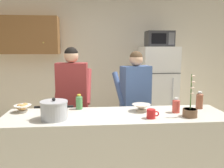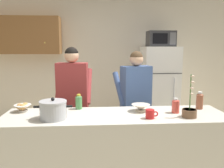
% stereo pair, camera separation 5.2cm
% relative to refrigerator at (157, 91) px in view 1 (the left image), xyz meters
% --- Properties ---
extents(back_wall_unit, '(6.00, 0.48, 2.60)m').
position_rel_refrigerator_xyz_m(back_wall_unit, '(-1.23, 0.41, 0.56)').
color(back_wall_unit, beige).
rests_on(back_wall_unit, ground).
extents(kitchen_island, '(2.44, 0.68, 0.92)m').
position_rel_refrigerator_xyz_m(kitchen_island, '(-0.98, -1.85, -0.37)').
color(kitchen_island, beige).
rests_on(kitchen_island, ground).
extents(refrigerator, '(0.64, 0.68, 1.65)m').
position_rel_refrigerator_xyz_m(refrigerator, '(0.00, 0.00, 0.00)').
color(refrigerator, white).
rests_on(refrigerator, ground).
extents(microwave, '(0.48, 0.37, 0.28)m').
position_rel_refrigerator_xyz_m(microwave, '(0.00, -0.02, 0.97)').
color(microwave, '#2D2D30').
rests_on(microwave, refrigerator).
extents(person_near_pot, '(0.52, 0.44, 1.65)m').
position_rel_refrigerator_xyz_m(person_near_pot, '(-1.51, -1.10, 0.20)').
color(person_near_pot, black).
rests_on(person_near_pot, ground).
extents(person_by_sink, '(0.57, 0.52, 1.59)m').
position_rel_refrigerator_xyz_m(person_by_sink, '(-0.64, -1.11, 0.16)').
color(person_by_sink, '#33384C').
rests_on(person_by_sink, ground).
extents(cooking_pot, '(0.39, 0.28, 0.23)m').
position_rel_refrigerator_xyz_m(cooking_pot, '(-1.62, -1.97, 0.19)').
color(cooking_pot, '#ADAFB5').
rests_on(cooking_pot, kitchen_island).
extents(coffee_mug, '(0.13, 0.09, 0.10)m').
position_rel_refrigerator_xyz_m(coffee_mug, '(-0.64, -2.02, 0.14)').
color(coffee_mug, red).
rests_on(coffee_mug, kitchen_island).
extents(bread_bowl, '(0.19, 0.19, 0.10)m').
position_rel_refrigerator_xyz_m(bread_bowl, '(-2.02, -1.66, 0.15)').
color(bread_bowl, white).
rests_on(bread_bowl, kitchen_island).
extents(empty_bowl, '(0.21, 0.21, 0.08)m').
position_rel_refrigerator_xyz_m(empty_bowl, '(-0.68, -1.74, 0.14)').
color(empty_bowl, beige).
rests_on(empty_bowl, kitchen_island).
extents(bottle_near_edge, '(0.08, 0.08, 0.21)m').
position_rel_refrigerator_xyz_m(bottle_near_edge, '(0.03, -1.68, 0.19)').
color(bottle_near_edge, brown).
rests_on(bottle_near_edge, kitchen_island).
extents(bottle_mid_counter, '(0.08, 0.08, 0.17)m').
position_rel_refrigerator_xyz_m(bottle_mid_counter, '(-0.31, -1.82, 0.18)').
color(bottle_mid_counter, '#D84C3F').
rests_on(bottle_mid_counter, kitchen_island).
extents(bottle_far_corner, '(0.08, 0.08, 0.18)m').
position_rel_refrigerator_xyz_m(bottle_far_corner, '(-1.39, -1.58, 0.18)').
color(bottle_far_corner, '#4C8C4C').
rests_on(bottle_far_corner, kitchen_island).
extents(potted_orchid, '(0.15, 0.15, 0.45)m').
position_rel_refrigerator_xyz_m(potted_orchid, '(-0.22, -2.00, 0.16)').
color(potted_orchid, brown).
rests_on(potted_orchid, kitchen_island).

